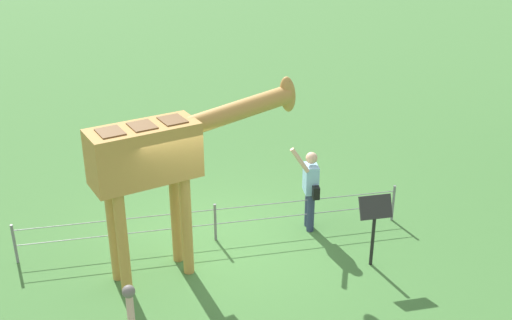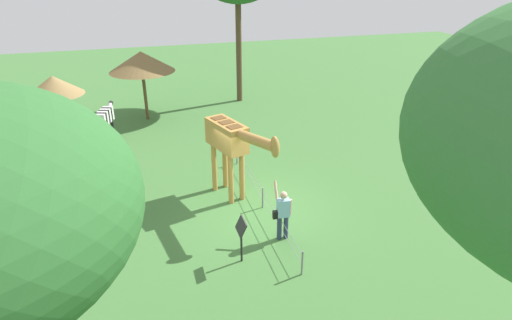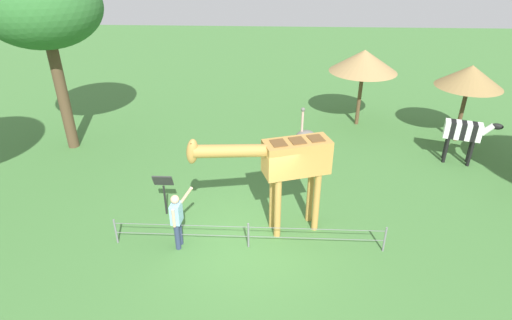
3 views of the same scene
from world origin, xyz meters
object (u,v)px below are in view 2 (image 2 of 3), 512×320
at_px(shade_hut_aside, 54,86).
at_px(shade_hut_near, 141,62).
at_px(ostrich, 122,171).
at_px(giraffe, 231,142).
at_px(visitor, 283,212).
at_px(info_sign, 241,232).
at_px(zebra, 105,118).

bearing_deg(shade_hut_aside, shade_hut_near, 118.99).
bearing_deg(ostrich, shade_hut_aside, -157.53).
xyz_separation_m(giraffe, visitor, (2.73, 0.84, -1.21)).
relative_size(shade_hut_near, info_sign, 2.61).
relative_size(visitor, shade_hut_near, 0.51).
bearing_deg(shade_hut_near, visitor, 15.10).
distance_m(giraffe, zebra, 7.66).
bearing_deg(giraffe, zebra, -146.34).
distance_m(zebra, shade_hut_near, 3.75).
bearing_deg(giraffe, ostrich, -102.17).
bearing_deg(shade_hut_near, info_sign, 8.02).
height_order(visitor, shade_hut_near, shade_hut_near).
xyz_separation_m(giraffe, shade_hut_aside, (-6.93, -6.11, 0.50)).
distance_m(giraffe, shade_hut_aside, 9.26).
xyz_separation_m(visitor, shade_hut_aside, (-9.66, -6.95, 1.71)).
relative_size(giraffe, zebra, 2.01).
relative_size(zebra, shade_hut_near, 0.52).
distance_m(shade_hut_aside, info_sign, 11.86).
relative_size(giraffe, ostrich, 1.61).
bearing_deg(info_sign, visitor, 116.06).
relative_size(zebra, shade_hut_aside, 0.60).
bearing_deg(giraffe, info_sign, -9.59).
distance_m(zebra, ostrich, 5.59).
relative_size(zebra, ostrich, 0.80).
relative_size(ostrich, shade_hut_aside, 0.74).
bearing_deg(visitor, info_sign, -63.94).
relative_size(giraffe, shade_hut_near, 1.05).
distance_m(visitor, shade_hut_near, 12.35).
height_order(zebra, shade_hut_aside, shade_hut_aside).
distance_m(zebra, shade_hut_aside, 2.47).
bearing_deg(visitor, ostrich, -128.45).
bearing_deg(giraffe, shade_hut_aside, -138.60).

